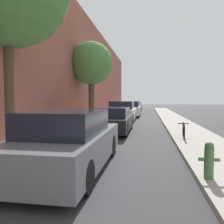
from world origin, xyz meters
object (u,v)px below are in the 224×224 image
parked_car_white (122,112)px  parked_car_red (133,107)px  street_tree_far (91,64)px  parked_car_grey (69,142)px  parked_car_silver (130,109)px  bicycle (184,130)px  parked_car_black (113,120)px  parked_car_navy (135,107)px  fire_hydrant (209,160)px

parked_car_white → parked_car_red: (0.08, 10.50, -0.04)m
street_tree_far → parked_car_grey: bearing=-78.7°
parked_car_grey → street_tree_far: street_tree_far is taller
parked_car_silver → bicycle: bearing=-75.8°
street_tree_far → bicycle: 8.66m
parked_car_white → street_tree_far: size_ratio=0.83×
parked_car_red → parked_car_black: bearing=-89.9°
parked_car_grey → parked_car_silver: size_ratio=1.04×
bicycle → parked_car_grey: bearing=-121.3°
parked_car_navy → parked_car_red: bearing=-89.1°
parked_car_grey → fire_hydrant: 3.09m
parked_car_silver → fire_hydrant: 17.55m
fire_hydrant → street_tree_far: bearing=115.5°
fire_hydrant → parked_car_grey: bearing=170.8°
parked_car_grey → fire_hydrant: bearing=-9.2°
parked_car_navy → fire_hydrant: (3.07, -27.90, -0.12)m
parked_car_silver → fire_hydrant: size_ratio=5.81×
parked_car_black → parked_car_navy: 21.24m
parked_car_black → parked_car_white: parked_car_white is taller
parked_car_white → street_tree_far: (-1.99, -1.28, 3.35)m
parked_car_white → bicycle: size_ratio=3.10×
parked_car_grey → parked_car_silver: bearing=89.6°
parked_car_grey → parked_car_white: bearing=90.1°
parked_car_red → fire_hydrant: 22.58m
parked_car_navy → parked_car_black: bearing=-89.7°
parked_car_silver → parked_car_red: (-0.05, 5.08, -0.01)m
parked_car_white → parked_car_navy: bearing=90.0°
bicycle → parked_car_black: bearing=155.4°
parked_car_black → bicycle: (3.19, -1.88, -0.18)m
parked_car_silver → parked_car_navy: parked_car_silver is taller
parked_car_red → street_tree_far: bearing=-100.0°
parked_car_black → parked_car_silver: bearing=89.8°
parked_car_silver → fire_hydrant: (2.94, -17.30, -0.20)m
parked_car_black → parked_car_white: (-0.11, 5.21, 0.11)m
parked_car_black → street_tree_far: size_ratio=0.80×
parked_car_grey → parked_car_navy: (-0.03, 27.41, -0.05)m
parked_car_red → bicycle: (3.21, -17.60, -0.25)m
parked_car_white → parked_car_silver: 5.43m
parked_car_black → parked_car_silver: (0.03, 10.64, 0.08)m
parked_car_black → street_tree_far: 5.64m
parked_car_white → parked_car_silver: bearing=88.6°
parked_car_black → street_tree_far: street_tree_far is taller
street_tree_far → fire_hydrant: (5.06, -10.60, -3.58)m
parked_car_navy → bicycle: (3.29, -23.12, -0.19)m
parked_car_silver → parked_car_navy: size_ratio=0.94×
parked_car_red → parked_car_navy: bearing=90.9°
parked_car_black → parked_car_red: parked_car_red is taller
parked_car_black → street_tree_far: bearing=118.1°
street_tree_far → bicycle: size_ratio=3.71×
parked_car_grey → bicycle: (3.26, 4.29, -0.24)m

